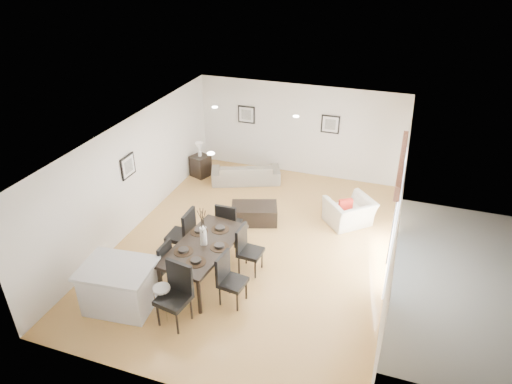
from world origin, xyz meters
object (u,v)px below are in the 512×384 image
(dining_chair_efar, at_px, (246,247))
(coffee_table, at_px, (254,214))
(dining_chair_enear, at_px, (228,276))
(side_table, at_px, (201,166))
(dining_chair_head, at_px, (176,290))
(armchair, at_px, (349,212))
(dining_chair_wfar, at_px, (184,232))
(dining_chair_wnear, at_px, (161,262))
(dining_chair_foot, at_px, (228,222))
(sofa, at_px, (246,173))
(bar_stool, at_px, (162,292))
(dining_table, at_px, (204,247))
(kitchen_island, at_px, (120,286))

(dining_chair_efar, relative_size, coffee_table, 0.94)
(dining_chair_enear, distance_m, side_table, 5.51)
(dining_chair_head, bearing_deg, dining_chair_efar, 77.53)
(armchair, bearing_deg, dining_chair_wfar, -3.60)
(dining_chair_wnear, relative_size, coffee_table, 0.93)
(armchair, bearing_deg, dining_chair_foot, -6.47)
(sofa, distance_m, armchair, 3.44)
(bar_stool, bearing_deg, side_table, 108.22)
(dining_table, bearing_deg, dining_chair_wnear, -138.24)
(armchair, xyz_separation_m, side_table, (-4.57, 1.23, -0.02))
(dining_chair_wnear, distance_m, bar_stool, 0.90)
(sofa, relative_size, dining_chair_wfar, 1.65)
(dining_chair_foot, xyz_separation_m, kitchen_island, (-1.18, -2.54, -0.14))
(bar_stool, bearing_deg, coffee_table, 81.99)
(dining_chair_wnear, distance_m, dining_chair_efar, 1.76)
(armchair, relative_size, dining_chair_wfar, 0.89)
(dining_chair_wnear, bearing_deg, kitchen_island, -29.09)
(dining_chair_head, relative_size, dining_chair_foot, 1.12)
(sofa, xyz_separation_m, dining_chair_efar, (1.41, -3.80, 0.30))
(dining_chair_foot, bearing_deg, dining_table, 88.81)
(dining_chair_wnear, bearing_deg, side_table, -162.52)
(dining_chair_head, xyz_separation_m, bar_stool, (-0.28, -0.04, -0.08))
(dining_chair_head, bearing_deg, sofa, 106.49)
(sofa, bearing_deg, dining_chair_efar, 88.08)
(coffee_table, bearing_deg, side_table, 122.45)
(dining_chair_wnear, distance_m, dining_chair_enear, 1.44)
(dining_chair_head, distance_m, bar_stool, 0.29)
(dining_chair_wnear, relative_size, dining_chair_foot, 0.97)
(dining_table, distance_m, dining_chair_wfar, 0.87)
(sofa, distance_m, dining_chair_wfar, 3.83)
(dining_chair_wfar, relative_size, dining_chair_enear, 1.11)
(armchair, xyz_separation_m, dining_chair_efar, (-1.77, -2.50, 0.25))
(dining_table, distance_m, coffee_table, 2.44)
(sofa, bearing_deg, side_table, -19.29)
(dining_chair_wfar, distance_m, dining_chair_enear, 1.74)
(bar_stool, bearing_deg, dining_chair_foot, 84.03)
(kitchen_island, bearing_deg, bar_stool, -5.84)
(kitchen_island, bearing_deg, coffee_table, 62.81)
(dining_chair_wnear, xyz_separation_m, dining_chair_wfar, (0.01, 1.01, 0.08))
(kitchen_island, bearing_deg, dining_table, 41.63)
(sofa, bearing_deg, coffee_table, 93.49)
(dining_chair_wnear, bearing_deg, dining_chair_head, 46.40)
(dining_chair_head, distance_m, side_table, 5.89)
(dining_table, distance_m, dining_chair_efar, 0.90)
(dining_chair_efar, xyz_separation_m, dining_chair_head, (-0.70, -1.76, 0.09))
(armchair, distance_m, side_table, 4.74)
(dining_chair_efar, xyz_separation_m, kitchen_island, (-1.90, -1.80, -0.12))
(side_table, bearing_deg, bar_stool, -71.78)
(dining_chair_efar, xyz_separation_m, coffee_table, (-0.47, 1.86, -0.37))
(armchair, relative_size, dining_chair_enear, 0.99)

